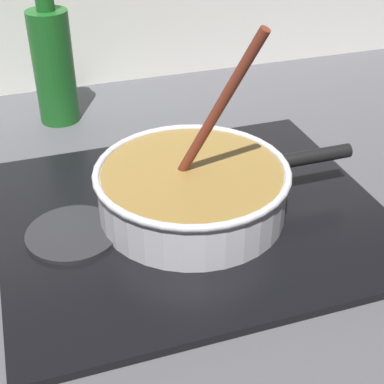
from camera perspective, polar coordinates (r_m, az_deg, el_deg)
name	(u,v)px	position (r m, az deg, el deg)	size (l,w,h in m)	color
ground	(189,345)	(0.70, -0.26, -15.10)	(2.40, 1.60, 0.04)	#4C4C51
hob_plate	(192,215)	(0.85, 0.00, -2.35)	(0.56, 0.48, 0.01)	black
burner_ring	(192,210)	(0.85, 0.00, -1.80)	(0.18, 0.18, 0.01)	#592D0C
spare_burner	(73,233)	(0.82, -11.87, -4.06)	(0.13, 0.13, 0.01)	#262628
cooking_pan	(193,189)	(0.83, 0.08, 0.32)	(0.40, 0.28, 0.29)	silver
sauce_bottle	(53,64)	(1.13, -13.73, 12.33)	(0.08, 0.08, 0.27)	#19591E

